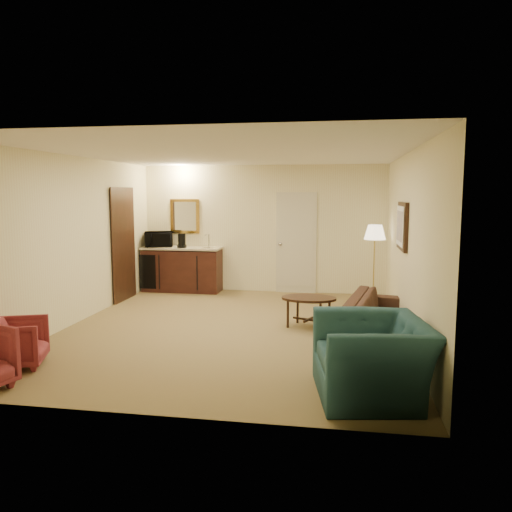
{
  "coord_description": "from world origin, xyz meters",
  "views": [
    {
      "loc": [
        1.55,
        -7.14,
        2.02
      ],
      "look_at": [
        0.28,
        0.5,
        1.05
      ],
      "focal_mm": 35.0,
      "sensor_mm": 36.0,
      "label": 1
    }
  ],
  "objects_px": {
    "microwave": "(159,238)",
    "coffee_maker": "(182,241)",
    "teal_armchair": "(372,345)",
    "wetbar_cabinet": "(182,269)",
    "rose_chair_near": "(17,340)",
    "waste_bin": "(212,285)",
    "floor_lamp": "(374,264)",
    "sofa": "(379,309)",
    "coffee_table": "(309,312)"
  },
  "relations": [
    {
      "from": "sofa",
      "to": "coffee_table",
      "type": "distance_m",
      "value": 1.07
    },
    {
      "from": "coffee_table",
      "to": "waste_bin",
      "type": "relative_size",
      "value": 2.47
    },
    {
      "from": "microwave",
      "to": "waste_bin",
      "type": "bearing_deg",
      "value": -23.58
    },
    {
      "from": "waste_bin",
      "to": "coffee_table",
      "type": "bearing_deg",
      "value": -48.28
    },
    {
      "from": "teal_armchair",
      "to": "coffee_maker",
      "type": "distance_m",
      "value": 6.0
    },
    {
      "from": "sofa",
      "to": "coffee_maker",
      "type": "height_order",
      "value": "coffee_maker"
    },
    {
      "from": "wetbar_cabinet",
      "to": "microwave",
      "type": "height_order",
      "value": "microwave"
    },
    {
      "from": "wetbar_cabinet",
      "to": "rose_chair_near",
      "type": "xyz_separation_m",
      "value": [
        -0.5,
        -4.72,
        -0.15
      ]
    },
    {
      "from": "rose_chair_near",
      "to": "waste_bin",
      "type": "height_order",
      "value": "rose_chair_near"
    },
    {
      "from": "rose_chair_near",
      "to": "floor_lamp",
      "type": "bearing_deg",
      "value": -66.74
    },
    {
      "from": "floor_lamp",
      "to": "waste_bin",
      "type": "relative_size",
      "value": 4.41
    },
    {
      "from": "floor_lamp",
      "to": "coffee_maker",
      "type": "bearing_deg",
      "value": 172.48
    },
    {
      "from": "microwave",
      "to": "floor_lamp",
      "type": "bearing_deg",
      "value": -27.75
    },
    {
      "from": "microwave",
      "to": "wetbar_cabinet",
      "type": "bearing_deg",
      "value": -20.35
    },
    {
      "from": "wetbar_cabinet",
      "to": "coffee_maker",
      "type": "height_order",
      "value": "coffee_maker"
    },
    {
      "from": "teal_armchair",
      "to": "rose_chair_near",
      "type": "relative_size",
      "value": 1.94
    },
    {
      "from": "sofa",
      "to": "teal_armchair",
      "type": "height_order",
      "value": "teal_armchair"
    },
    {
      "from": "wetbar_cabinet",
      "to": "microwave",
      "type": "relative_size",
      "value": 2.88
    },
    {
      "from": "coffee_table",
      "to": "floor_lamp",
      "type": "xyz_separation_m",
      "value": [
        1.08,
        1.86,
        0.5
      ]
    },
    {
      "from": "wetbar_cabinet",
      "to": "teal_armchair",
      "type": "xyz_separation_m",
      "value": [
        3.55,
        -4.92,
        0.07
      ]
    },
    {
      "from": "coffee_table",
      "to": "microwave",
      "type": "height_order",
      "value": "microwave"
    },
    {
      "from": "wetbar_cabinet",
      "to": "sofa",
      "type": "xyz_separation_m",
      "value": [
        3.79,
        -2.77,
        -0.06
      ]
    },
    {
      "from": "coffee_table",
      "to": "coffee_maker",
      "type": "height_order",
      "value": "coffee_maker"
    },
    {
      "from": "wetbar_cabinet",
      "to": "floor_lamp",
      "type": "distance_m",
      "value": 3.91
    },
    {
      "from": "teal_armchair",
      "to": "coffee_maker",
      "type": "relative_size",
      "value": 4.1
    },
    {
      "from": "rose_chair_near",
      "to": "sofa",
      "type": "bearing_deg",
      "value": -85.8
    },
    {
      "from": "rose_chair_near",
      "to": "wetbar_cabinet",
      "type": "bearing_deg",
      "value": -26.26
    },
    {
      "from": "teal_armchair",
      "to": "sofa",
      "type": "bearing_deg",
      "value": 164.32
    },
    {
      "from": "rose_chair_near",
      "to": "coffee_maker",
      "type": "bearing_deg",
      "value": -26.79
    },
    {
      "from": "floor_lamp",
      "to": "rose_chair_near",
      "type": "bearing_deg",
      "value": -136.52
    },
    {
      "from": "teal_armchair",
      "to": "coffee_table",
      "type": "height_order",
      "value": "teal_armchair"
    },
    {
      "from": "rose_chair_near",
      "to": "microwave",
      "type": "xyz_separation_m",
      "value": [
        0.0,
        4.72,
        0.8
      ]
    },
    {
      "from": "floor_lamp",
      "to": "microwave",
      "type": "distance_m",
      "value": 4.41
    },
    {
      "from": "wetbar_cabinet",
      "to": "floor_lamp",
      "type": "xyz_separation_m",
      "value": [
        3.85,
        -0.6,
        0.27
      ]
    },
    {
      "from": "coffee_maker",
      "to": "waste_bin",
      "type": "bearing_deg",
      "value": 15.74
    },
    {
      "from": "microwave",
      "to": "coffee_maker",
      "type": "height_order",
      "value": "microwave"
    },
    {
      "from": "teal_armchair",
      "to": "coffee_maker",
      "type": "xyz_separation_m",
      "value": [
        -3.52,
        4.83,
        0.54
      ]
    },
    {
      "from": "sofa",
      "to": "waste_bin",
      "type": "bearing_deg",
      "value": 59.95
    },
    {
      "from": "teal_armchair",
      "to": "microwave",
      "type": "distance_m",
      "value": 6.4
    },
    {
      "from": "sofa",
      "to": "microwave",
      "type": "height_order",
      "value": "microwave"
    },
    {
      "from": "waste_bin",
      "to": "coffee_maker",
      "type": "relative_size",
      "value": 1.13
    },
    {
      "from": "floor_lamp",
      "to": "microwave",
      "type": "height_order",
      "value": "floor_lamp"
    },
    {
      "from": "wetbar_cabinet",
      "to": "waste_bin",
      "type": "relative_size",
      "value": 4.93
    },
    {
      "from": "wetbar_cabinet",
      "to": "waste_bin",
      "type": "height_order",
      "value": "wetbar_cabinet"
    },
    {
      "from": "rose_chair_near",
      "to": "waste_bin",
      "type": "distance_m",
      "value": 4.79
    },
    {
      "from": "rose_chair_near",
      "to": "microwave",
      "type": "bearing_deg",
      "value": -20.22
    },
    {
      "from": "wetbar_cabinet",
      "to": "teal_armchair",
      "type": "relative_size",
      "value": 1.36
    },
    {
      "from": "microwave",
      "to": "sofa",
      "type": "bearing_deg",
      "value": -52.87
    },
    {
      "from": "floor_lamp",
      "to": "waste_bin",
      "type": "height_order",
      "value": "floor_lamp"
    },
    {
      "from": "wetbar_cabinet",
      "to": "microwave",
      "type": "distance_m",
      "value": 0.82
    }
  ]
}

